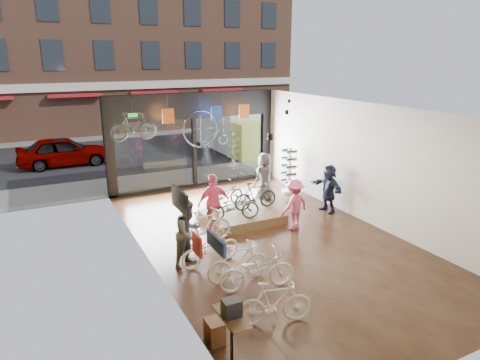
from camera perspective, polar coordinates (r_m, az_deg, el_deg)
ground_plane at (r=12.71m, az=3.82°, el=-7.91°), size 7.00×12.00×0.04m
ceiling at (r=11.67m, az=4.18°, el=9.55°), size 7.00×12.00×0.04m
wall_left at (r=10.76m, az=-12.38°, el=-1.86°), size 0.04×12.00×3.80m
wall_right at (r=14.12m, az=16.40°, el=2.18°), size 0.04×12.00×3.80m
wall_back at (r=7.85m, az=27.33°, el=-10.37°), size 7.00×0.04×3.80m
storefront at (r=17.34m, az=-6.17°, el=5.28°), size 7.00×0.26×3.80m
exit_sign at (r=16.37m, az=-14.11°, el=8.31°), size 0.35×0.06×0.18m
street_road at (r=26.17m, az=-13.07°, el=4.41°), size 30.00×18.00×0.02m
sidewalk_near at (r=18.86m, az=-7.30°, el=0.39°), size 30.00×2.40×0.12m
sidewalk_far at (r=30.00m, az=-14.95°, el=5.89°), size 30.00×2.00×0.12m
opposite_building at (r=32.06m, az=-16.90°, el=18.86°), size 26.00×5.00×14.00m
street_car at (r=22.45m, az=-22.47°, el=3.56°), size 4.21×1.69×1.43m
box_truck at (r=23.71m, az=-0.25°, el=7.10°), size 2.38×7.13×2.81m
floor_bike_1 at (r=8.84m, az=4.63°, el=-15.99°), size 1.61×0.84×0.93m
floor_bike_2 at (r=9.95m, az=2.27°, el=-11.99°), size 1.86×0.94×0.94m
floor_bike_3 at (r=10.30m, az=-0.23°, el=-10.88°), size 1.60×0.52×0.95m
floor_bike_4 at (r=11.09m, az=-3.96°, el=-9.09°), size 1.72×0.77×0.87m
floor_bike_5 at (r=12.23m, az=-4.67°, el=-6.24°), size 1.73×0.67×1.01m
display_platform at (r=13.92m, az=0.28°, el=-4.91°), size 2.40×1.80×0.30m
display_bike_left at (r=13.09m, az=-0.94°, el=-3.59°), size 1.73×0.92×0.86m
display_bike_mid at (r=14.03m, az=2.09°, el=-2.09°), size 1.54×0.44×0.93m
display_bike_right at (r=14.24m, az=-2.09°, el=-2.01°), size 1.66×0.95×0.83m
customer_1 at (r=10.92m, az=-6.86°, el=-7.03°), size 1.07×1.00×1.76m
customer_2 at (r=13.00m, az=-3.52°, el=-3.03°), size 1.06×0.47×1.78m
customer_3 at (r=13.15m, az=7.26°, el=-3.29°), size 1.14×0.81×1.61m
customer_4 at (r=15.78m, az=3.27°, el=0.46°), size 0.98×0.76×1.77m
customer_5 at (r=14.88m, az=11.72°, el=-1.10°), size 0.55×1.55×1.65m
sunglasses_rack at (r=16.71m, az=6.52°, el=1.21°), size 0.53×0.44×1.73m
wall_merch at (r=7.95m, az=-4.50°, el=-12.95°), size 0.40×2.40×2.60m
penny_farthing at (r=16.22m, az=-4.28°, el=6.72°), size 1.76×0.06×1.41m
hung_bike at (r=14.68m, az=-14.07°, el=6.95°), size 1.61×0.55×0.95m
jersey_left at (r=16.00m, az=-9.56°, el=8.40°), size 0.45×0.03×0.55m
jersey_mid at (r=16.67m, az=-3.16°, el=8.91°), size 0.45×0.03×0.55m
jersey_right at (r=17.18m, az=0.55°, el=9.15°), size 0.45×0.03×0.55m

